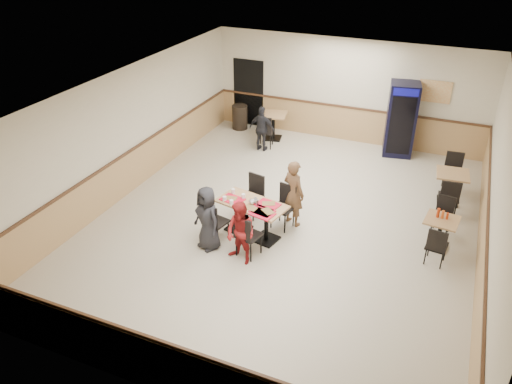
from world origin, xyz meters
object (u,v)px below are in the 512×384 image
at_px(diner_woman_right, 241,233).
at_px(side_table_near, 440,229).
at_px(side_table_far, 451,183).
at_px(pepsi_cooler, 401,119).
at_px(trash_bin, 240,117).
at_px(lone_diner, 262,129).
at_px(back_table, 273,122).
at_px(main_table, 252,214).
at_px(diner_woman_left, 207,218).
at_px(diner_man_opposite, 293,193).

bearing_deg(diner_woman_right, side_table_near, 48.26).
relative_size(side_table_far, pepsi_cooler, 0.38).
height_order(side_table_far, trash_bin, side_table_far).
relative_size(lone_diner, back_table, 1.49).
relative_size(main_table, back_table, 1.79).
relative_size(lone_diner, side_table_far, 1.66).
relative_size(diner_woman_left, back_table, 1.58).
bearing_deg(lone_diner, diner_woman_left, 100.23).
height_order(diner_woman_left, lone_diner, diner_woman_left).
distance_m(diner_woman_left, side_table_far, 5.81).
bearing_deg(lone_diner, main_table, 110.32).
distance_m(diner_woman_left, back_table, 5.80).
xyz_separation_m(diner_woman_left, side_table_near, (4.32, 1.81, -0.24)).
height_order(side_table_far, back_table, back_table).
relative_size(main_table, diner_woman_right, 1.20).
bearing_deg(back_table, diner_man_opposite, -63.52).
height_order(diner_woman_left, side_table_near, diner_woman_left).
bearing_deg(pepsi_cooler, main_table, -122.09).
xyz_separation_m(main_table, diner_woman_left, (-0.64, -0.76, 0.17)).
relative_size(back_table, pepsi_cooler, 0.43).
bearing_deg(side_table_near, diner_man_opposite, -174.64).
distance_m(main_table, lone_diner, 4.33).
bearing_deg(trash_bin, back_table, -15.39).
bearing_deg(lone_diner, diner_man_opposite, 122.98).
bearing_deg(diner_man_opposite, lone_diner, -33.92).
bearing_deg(pepsi_cooler, trash_bin, 170.28).
relative_size(side_table_near, trash_bin, 0.93).
relative_size(diner_man_opposite, lone_diner, 1.16).
relative_size(diner_woman_left, lone_diner, 1.06).
height_order(pepsi_cooler, trash_bin, pepsi_cooler).
xyz_separation_m(diner_woman_left, side_table_far, (4.37, 3.82, -0.17)).
bearing_deg(side_table_near, diner_woman_left, -157.30).
xyz_separation_m(diner_woman_left, back_table, (-0.82, 5.74, -0.16)).
relative_size(diner_man_opposite, back_table, 1.73).
height_order(diner_woman_left, back_table, diner_woman_left).
height_order(side_table_near, back_table, back_table).
bearing_deg(main_table, trash_bin, 129.33).
xyz_separation_m(back_table, pepsi_cooler, (3.61, 0.39, 0.50)).
height_order(side_table_near, trash_bin, trash_bin).
bearing_deg(pepsi_cooler, lone_diner, -170.56).
bearing_deg(trash_bin, main_table, -62.86).
xyz_separation_m(diner_woman_right, side_table_near, (3.51, 1.98, -0.20)).
xyz_separation_m(diner_man_opposite, side_table_near, (3.04, 0.29, -0.30)).
xyz_separation_m(side_table_far, pepsi_cooler, (-1.57, 2.31, 0.51)).
xyz_separation_m(diner_woman_left, trash_bin, (-2.09, 6.09, -0.31)).
height_order(main_table, back_table, back_table).
bearing_deg(diner_woman_left, side_table_far, 67.32).
bearing_deg(side_table_near, diner_woman_right, -150.55).
distance_m(lone_diner, side_table_near, 5.97).
height_order(main_table, side_table_near, main_table).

